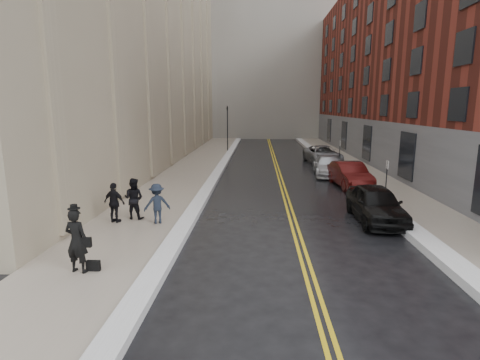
# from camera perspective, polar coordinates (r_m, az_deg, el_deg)

# --- Properties ---
(ground) EXTENTS (160.00, 160.00, 0.00)m
(ground) POSITION_cam_1_polar(r_m,az_deg,el_deg) (13.43, -1.25, -11.16)
(ground) COLOR black
(ground) RESTS_ON ground
(sidewalk_left) EXTENTS (4.00, 64.00, 0.15)m
(sidewalk_left) POSITION_cam_1_polar(r_m,az_deg,el_deg) (29.34, -7.83, 1.14)
(sidewalk_left) COLOR gray
(sidewalk_left) RESTS_ON ground
(sidewalk_right) EXTENTS (3.00, 64.00, 0.15)m
(sidewalk_right) POSITION_cam_1_polar(r_m,az_deg,el_deg) (29.95, 18.47, 0.87)
(sidewalk_right) COLOR gray
(sidewalk_right) RESTS_ON ground
(lane_stripe_a) EXTENTS (0.12, 64.00, 0.01)m
(lane_stripe_a) POSITION_cam_1_polar(r_m,az_deg,el_deg) (28.89, 5.71, 0.89)
(lane_stripe_a) COLOR gold
(lane_stripe_a) RESTS_ON ground
(lane_stripe_b) EXTENTS (0.12, 64.00, 0.01)m
(lane_stripe_b) POSITION_cam_1_polar(r_m,az_deg,el_deg) (28.90, 6.19, 0.89)
(lane_stripe_b) COLOR gold
(lane_stripe_b) RESTS_ON ground
(snow_ridge_left) EXTENTS (0.70, 60.80, 0.26)m
(snow_ridge_left) POSITION_cam_1_polar(r_m,az_deg,el_deg) (28.99, -3.36, 1.22)
(snow_ridge_left) COLOR white
(snow_ridge_left) RESTS_ON ground
(snow_ridge_right) EXTENTS (0.85, 60.80, 0.30)m
(snow_ridge_right) POSITION_cam_1_polar(r_m,az_deg,el_deg) (29.50, 15.01, 1.06)
(snow_ridge_right) COLOR white
(snow_ridge_right) RESTS_ON ground
(building_right) EXTENTS (14.00, 50.00, 18.00)m
(building_right) POSITION_cam_1_polar(r_m,az_deg,el_deg) (39.30, 28.93, 15.46)
(building_right) COLOR maroon
(building_right) RESTS_ON ground
(tower_far_right) EXTENTS (22.00, 18.00, 44.00)m
(tower_far_right) POSITION_cam_1_polar(r_m,az_deg,el_deg) (81.27, 13.06, 22.82)
(tower_far_right) COLOR slate
(tower_far_right) RESTS_ON ground
(traffic_signal) EXTENTS (0.18, 0.15, 5.20)m
(traffic_signal) POSITION_cam_1_polar(r_m,az_deg,el_deg) (42.59, -1.92, 8.38)
(traffic_signal) COLOR black
(traffic_signal) RESTS_ON ground
(parking_sign_near) EXTENTS (0.06, 0.35, 2.23)m
(parking_sign_near) POSITION_cam_1_polar(r_m,az_deg,el_deg) (21.89, 21.43, 0.50)
(parking_sign_near) COLOR black
(parking_sign_near) RESTS_ON ground
(parking_sign_far) EXTENTS (0.06, 0.35, 2.23)m
(parking_sign_far) POSITION_cam_1_polar(r_m,az_deg,el_deg) (33.36, 14.96, 4.28)
(parking_sign_far) COLOR black
(parking_sign_far) RESTS_ON ground
(car_black) EXTENTS (1.91, 4.74, 1.61)m
(car_black) POSITION_cam_1_polar(r_m,az_deg,el_deg) (17.90, 19.99, -3.43)
(car_black) COLOR black
(car_black) RESTS_ON ground
(car_maroon) EXTENTS (2.14, 4.99, 1.60)m
(car_maroon) POSITION_cam_1_polar(r_m,az_deg,el_deg) (25.08, 16.38, 0.79)
(car_maroon) COLOR #410C0B
(car_maroon) RESTS_ON ground
(car_silver_near) EXTENTS (2.42, 5.12, 1.44)m
(car_silver_near) POSITION_cam_1_polar(r_m,az_deg,el_deg) (29.00, 13.28, 2.13)
(car_silver_near) COLOR #B6B8BE
(car_silver_near) RESTS_ON ground
(car_silver_far) EXTENTS (3.25, 5.97, 1.59)m
(car_silver_far) POSITION_cam_1_polar(r_m,az_deg,el_deg) (35.18, 12.48, 3.81)
(car_silver_far) COLOR gray
(car_silver_far) RESTS_ON ground
(pedestrian_main) EXTENTS (0.80, 0.60, 1.98)m
(pedestrian_main) POSITION_cam_1_polar(r_m,az_deg,el_deg) (12.36, -23.63, -8.48)
(pedestrian_main) COLOR black
(pedestrian_main) RESTS_ON sidewalk_left
(pedestrian_a) EXTENTS (1.00, 0.84, 1.85)m
(pedestrian_a) POSITION_cam_1_polar(r_m,az_deg,el_deg) (17.34, -15.88, -2.73)
(pedestrian_a) COLOR black
(pedestrian_a) RESTS_ON sidewalk_left
(pedestrian_b) EXTENTS (1.28, 1.02, 1.73)m
(pedestrian_b) POSITION_cam_1_polar(r_m,az_deg,el_deg) (16.42, -12.54, -3.53)
(pedestrian_b) COLOR #19202D
(pedestrian_b) RESTS_ON sidewalk_left
(pedestrian_c) EXTENTS (1.10, 0.71, 1.75)m
(pedestrian_c) POSITION_cam_1_polar(r_m,az_deg,el_deg) (17.03, -18.58, -3.30)
(pedestrian_c) COLOR black
(pedestrian_c) RESTS_ON sidewalk_left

